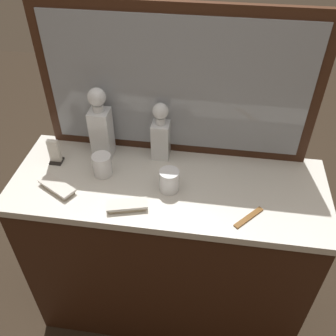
# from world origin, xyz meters

# --- Properties ---
(ground_plane) EXTENTS (6.00, 6.00, 0.00)m
(ground_plane) POSITION_xyz_m (0.00, 0.00, 0.00)
(ground_plane) COLOR #2D2319
(dresser) EXTENTS (1.26, 0.48, 0.89)m
(dresser) POSITION_xyz_m (0.00, 0.00, 0.45)
(dresser) COLOR #381E11
(dresser) RESTS_ON ground_plane
(dresser_mirror) EXTENTS (1.09, 0.03, 0.62)m
(dresser_mirror) POSITION_xyz_m (0.00, 0.22, 1.20)
(dresser_mirror) COLOR #381E11
(dresser_mirror) RESTS_ON dresser
(crystal_decanter_center) EXTENTS (0.08, 0.08, 0.32)m
(crystal_decanter_center) POSITION_xyz_m (-0.30, 0.14, 1.02)
(crystal_decanter_center) COLOR white
(crystal_decanter_center) RESTS_ON dresser
(crystal_decanter_right) EXTENTS (0.07, 0.07, 0.26)m
(crystal_decanter_right) POSITION_xyz_m (-0.05, 0.17, 0.99)
(crystal_decanter_right) COLOR white
(crystal_decanter_right) RESTS_ON dresser
(crystal_tumbler_left) EXTENTS (0.08, 0.08, 0.09)m
(crystal_tumbler_left) POSITION_xyz_m (-0.27, 0.02, 0.93)
(crystal_tumbler_left) COLOR white
(crystal_tumbler_left) RESTS_ON dresser
(crystal_tumbler_center) EXTENTS (0.08, 0.08, 0.09)m
(crystal_tumbler_center) POSITION_xyz_m (0.01, -0.03, 0.93)
(crystal_tumbler_center) COLOR white
(crystal_tumbler_center) RESTS_ON dresser
(silver_brush_far_left) EXTENTS (0.17, 0.13, 0.02)m
(silver_brush_far_left) POSITION_xyz_m (-0.42, -0.10, 0.90)
(silver_brush_far_left) COLOR #B7A88C
(silver_brush_far_left) RESTS_ON dresser
(silver_brush_far_right) EXTENTS (0.16, 0.09, 0.02)m
(silver_brush_far_right) POSITION_xyz_m (-0.13, -0.15, 0.90)
(silver_brush_far_right) COLOR #B7A88C
(silver_brush_far_right) RESTS_ON dresser
(tortoiseshell_comb) EXTENTS (0.11, 0.12, 0.01)m
(tortoiseshell_comb) POSITION_xyz_m (0.31, -0.14, 0.89)
(tortoiseshell_comb) COLOR brown
(tortoiseshell_comb) RESTS_ON dresser
(napkin_holder) EXTENTS (0.05, 0.05, 0.11)m
(napkin_holder) POSITION_xyz_m (-0.48, 0.06, 0.94)
(napkin_holder) COLOR black
(napkin_holder) RESTS_ON dresser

